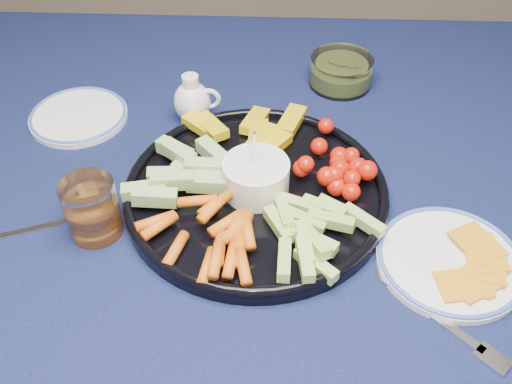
{
  "coord_description": "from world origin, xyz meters",
  "views": [
    {
      "loc": [
        0.06,
        -0.67,
        1.35
      ],
      "look_at": [
        0.04,
        -0.05,
        0.76
      ],
      "focal_mm": 40.0,
      "sensor_mm": 36.0,
      "label": 1
    }
  ],
  "objects_px": {
    "dining_table": "(236,212)",
    "side_plate_extra": "(79,116)",
    "pickle_bowl": "(341,73)",
    "creamer_pitcher": "(193,101)",
    "juice_tumbler": "(93,212)",
    "cheese_plate": "(450,259)",
    "crudite_platter": "(254,187)"
  },
  "relations": [
    {
      "from": "dining_table",
      "to": "side_plate_extra",
      "type": "height_order",
      "value": "side_plate_extra"
    },
    {
      "from": "pickle_bowl",
      "to": "side_plate_extra",
      "type": "height_order",
      "value": "pickle_bowl"
    },
    {
      "from": "pickle_bowl",
      "to": "creamer_pitcher",
      "type": "bearing_deg",
      "value": -154.8
    },
    {
      "from": "creamer_pitcher",
      "to": "juice_tumbler",
      "type": "distance_m",
      "value": 0.29
    },
    {
      "from": "cheese_plate",
      "to": "juice_tumbler",
      "type": "xyz_separation_m",
      "value": [
        -0.49,
        0.04,
        0.03
      ]
    },
    {
      "from": "pickle_bowl",
      "to": "cheese_plate",
      "type": "distance_m",
      "value": 0.45
    },
    {
      "from": "dining_table",
      "to": "pickle_bowl",
      "type": "xyz_separation_m",
      "value": [
        0.18,
        0.27,
        0.11
      ]
    },
    {
      "from": "crudite_platter",
      "to": "creamer_pitcher",
      "type": "height_order",
      "value": "crudite_platter"
    },
    {
      "from": "dining_table",
      "to": "creamer_pitcher",
      "type": "bearing_deg",
      "value": 120.18
    },
    {
      "from": "dining_table",
      "to": "pickle_bowl",
      "type": "bearing_deg",
      "value": 55.46
    },
    {
      "from": "cheese_plate",
      "to": "side_plate_extra",
      "type": "distance_m",
      "value": 0.66
    },
    {
      "from": "side_plate_extra",
      "to": "crudite_platter",
      "type": "bearing_deg",
      "value": -30.56
    },
    {
      "from": "dining_table",
      "to": "side_plate_extra",
      "type": "distance_m",
      "value": 0.33
    },
    {
      "from": "crudite_platter",
      "to": "side_plate_extra",
      "type": "bearing_deg",
      "value": 149.44
    },
    {
      "from": "dining_table",
      "to": "creamer_pitcher",
      "type": "distance_m",
      "value": 0.21
    },
    {
      "from": "crudite_platter",
      "to": "cheese_plate",
      "type": "xyz_separation_m",
      "value": [
        0.27,
        -0.12,
        -0.01
      ]
    },
    {
      "from": "creamer_pitcher",
      "to": "cheese_plate",
      "type": "bearing_deg",
      "value": -39.13
    },
    {
      "from": "juice_tumbler",
      "to": "side_plate_extra",
      "type": "relative_size",
      "value": 0.52
    },
    {
      "from": "juice_tumbler",
      "to": "crudite_platter",
      "type": "bearing_deg",
      "value": 18.77
    },
    {
      "from": "cheese_plate",
      "to": "crudite_platter",
      "type": "bearing_deg",
      "value": 156.59
    },
    {
      "from": "creamer_pitcher",
      "to": "dining_table",
      "type": "bearing_deg",
      "value": -59.82
    },
    {
      "from": "juice_tumbler",
      "to": "cheese_plate",
      "type": "bearing_deg",
      "value": -4.82
    },
    {
      "from": "cheese_plate",
      "to": "creamer_pitcher",
      "type": "bearing_deg",
      "value": 140.87
    },
    {
      "from": "crudite_platter",
      "to": "side_plate_extra",
      "type": "distance_m",
      "value": 0.37
    },
    {
      "from": "crudite_platter",
      "to": "creamer_pitcher",
      "type": "relative_size",
      "value": 4.42
    },
    {
      "from": "crudite_platter",
      "to": "cheese_plate",
      "type": "bearing_deg",
      "value": -23.41
    },
    {
      "from": "side_plate_extra",
      "to": "creamer_pitcher",
      "type": "bearing_deg",
      "value": 2.07
    },
    {
      "from": "pickle_bowl",
      "to": "side_plate_extra",
      "type": "bearing_deg",
      "value": -164.3
    },
    {
      "from": "cheese_plate",
      "to": "juice_tumbler",
      "type": "height_order",
      "value": "juice_tumbler"
    },
    {
      "from": "dining_table",
      "to": "juice_tumbler",
      "type": "xyz_separation_m",
      "value": [
        -0.19,
        -0.13,
        0.13
      ]
    },
    {
      "from": "crudite_platter",
      "to": "juice_tumbler",
      "type": "height_order",
      "value": "crudite_platter"
    },
    {
      "from": "crudite_platter",
      "to": "juice_tumbler",
      "type": "distance_m",
      "value": 0.23
    }
  ]
}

